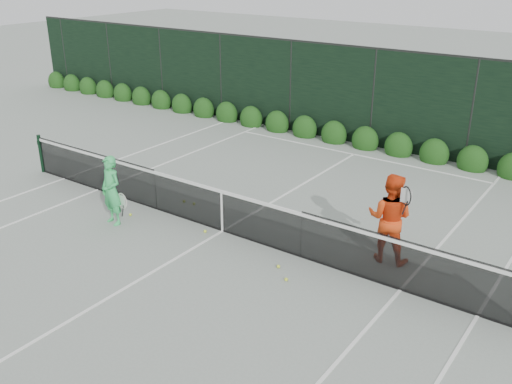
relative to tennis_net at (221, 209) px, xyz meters
The scene contains 8 objects.
ground 0.53m from the tennis_net, ahead, with size 80.00×80.00×0.00m, color gray.
tennis_net is the anchor object (origin of this frame).
player_woman 2.49m from the tennis_net, 154.02° to the right, with size 0.66×0.45×1.58m.
player_man 3.60m from the tennis_net, 14.87° to the left, with size 0.97×0.81×1.82m.
court_lines 0.53m from the tennis_net, ahead, with size 11.03×23.83×0.01m.
windscreen_fence 2.88m from the tennis_net, 89.49° to the right, with size 32.00×21.07×3.06m.
hedge_row 7.16m from the tennis_net, 89.80° to the left, with size 31.66×0.65×0.94m.
tennis_balls 0.58m from the tennis_net, 143.34° to the right, with size 4.56×1.70×0.07m.
Camera 1 is at (7.11, -8.71, 5.62)m, focal length 40.00 mm.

